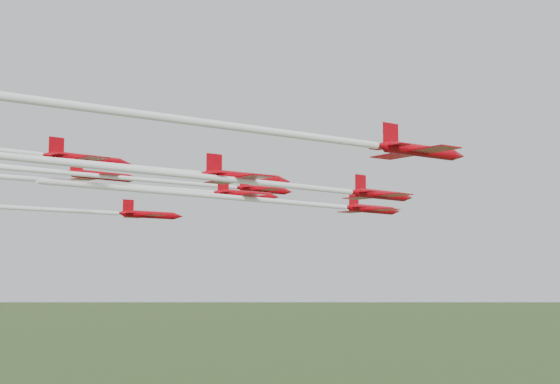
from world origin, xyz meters
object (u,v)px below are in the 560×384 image
Objects in this scene: jet_row2_right at (292,186)px; jet_row3_left at (92,212)px; jet_row3_mid at (150,188)px; jet_row4_right at (89,164)px; jet_row3_right at (347,141)px; jet_row2_left at (159,181)px; jet_lead at (306,204)px.

jet_row3_left is at bearing -176.33° from jet_row2_right.
jet_row3_left is (-37.48, 5.91, -0.76)m from jet_row2_right.
jet_row4_right is (11.06, -19.19, -0.24)m from jet_row3_mid.
jet_row2_right is 1.33× the size of jet_row3_left.
jet_row3_mid is at bearing -170.66° from jet_row3_right.
jet_row3_mid reaches higher than jet_row4_right.
jet_row3_right is (29.20, -4.94, 2.02)m from jet_row3_mid.
jet_row3_mid is 0.85× the size of jet_row4_right.
jet_row2_right is at bearing 5.87° from jet_row3_left.
jet_row3_left is 0.82× the size of jet_row3_mid.
jet_row3_right is (35.61, -13.13, -0.01)m from jet_row2_left.
jet_lead is 19.85m from jet_row2_left.
jet_row2_left is at bearing 145.16° from jet_row3_mid.
jet_row2_left is 0.99× the size of jet_row4_right.
jet_row4_right is at bearing -41.67° from jet_row2_left.
jet_lead is 29.96m from jet_row3_left.
jet_lead is 34.81m from jet_row3_right.
jet_row2_right is at bearing 2.99° from jet_row2_left.
jet_row2_left is at bearing 139.67° from jet_row4_right.
jet_row2_right is at bearing -49.37° from jet_lead.
jet_row3_mid is 22.15m from jet_row4_right.
jet_row2_left is 13.25m from jet_row3_left.
jet_row3_mid is at bearing -9.03° from jet_row3_left.
jet_lead is at bearing 41.92° from jet_row3_left.
jet_row3_mid reaches higher than jet_lead.
jet_row2_left is 32.56m from jet_row4_right.
jet_row2_left reaches higher than jet_row3_left.
jet_lead is 22.34m from jet_row2_right.
jet_row2_left is 37.95m from jet_row3_right.
jet_row4_right reaches higher than jet_row3_left.
jet_row3_left is at bearing -165.56° from jet_row2_left.
jet_row2_right is 13.52m from jet_row3_right.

